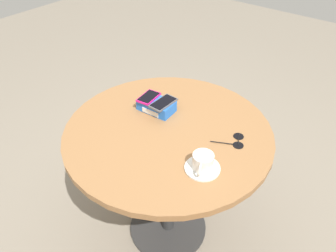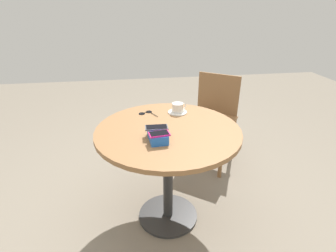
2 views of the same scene
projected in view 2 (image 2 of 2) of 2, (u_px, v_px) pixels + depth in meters
ground_plane at (168, 216)px, 2.02m from camera, size 8.00×8.00×0.00m
round_table at (168, 147)px, 1.76m from camera, size 0.95×0.95×0.75m
phone_box at (158, 135)px, 1.55m from camera, size 0.18×0.11×0.06m
phone_magenta at (159, 134)px, 1.50m from camera, size 0.08×0.13×0.01m
phone_gray at (157, 127)px, 1.58m from camera, size 0.07×0.14×0.01m
saucer at (178, 112)px, 1.94m from camera, size 0.14×0.14×0.01m
coffee_cup at (178, 107)px, 1.93m from camera, size 0.08×0.11×0.07m
sunglasses at (146, 113)px, 1.94m from camera, size 0.13×0.13×0.01m
chair_near_window at (212, 118)px, 2.56m from camera, size 0.61×0.61×0.87m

